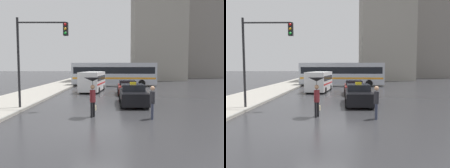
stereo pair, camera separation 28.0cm
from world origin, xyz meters
TOP-DOWN VIEW (x-y plane):
  - ground_plane at (0.00, 0.00)m, footprint 300.00×300.00m
  - taxi at (2.11, 5.91)m, footprint 1.91×4.39m
  - sedan_red at (2.13, 11.79)m, footprint 1.91×4.11m
  - ambulance_van at (-1.54, 14.48)m, footprint 2.61×5.67m
  - city_bus at (0.92, 21.91)m, footprint 12.15×3.28m
  - pedestrian_with_umbrella at (-0.42, 1.83)m, footprint 0.91×0.91m
  - pedestrian_man at (2.69, 1.40)m, footprint 0.32×0.42m
  - traffic_light at (-3.97, 3.88)m, footprint 3.17×0.38m
  - building_tower_far at (24.09, 49.66)m, footprint 10.36×11.76m

SIDE VIEW (x-z plane):
  - ground_plane at x=0.00m, z-range 0.00..0.00m
  - sedan_red at x=2.13m, z-range -0.04..1.32m
  - taxi at x=2.11m, z-range -0.12..1.49m
  - pedestrian_man at x=2.69m, z-range 0.14..1.85m
  - ambulance_van at x=-1.54m, z-range 0.12..2.30m
  - pedestrian_with_umbrella at x=-0.42m, z-range 0.57..2.70m
  - city_bus at x=0.92m, z-range 0.18..3.50m
  - traffic_light at x=-3.97m, z-range 1.09..6.80m
  - building_tower_far at x=24.09m, z-range 0.00..24.34m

